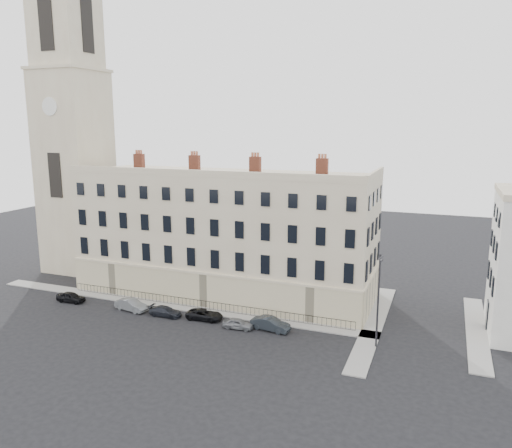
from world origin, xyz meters
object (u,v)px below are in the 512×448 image
(car_a, at_px, (71,297))
(streetlamp, at_px, (378,297))
(car_c, at_px, (165,311))
(car_f, at_px, (270,324))
(car_d, at_px, (205,315))
(car_b, at_px, (131,305))
(car_e, at_px, (238,324))

(car_a, height_order, streetlamp, streetlamp)
(car_c, bearing_deg, car_f, -87.64)
(car_c, relative_size, car_d, 0.92)
(car_b, distance_m, car_f, 16.56)
(car_c, bearing_deg, car_a, 90.48)
(car_a, distance_m, streetlamp, 35.82)
(car_a, bearing_deg, streetlamp, -91.18)
(car_b, distance_m, streetlamp, 27.58)
(car_c, height_order, car_e, car_e)
(streetlamp, bearing_deg, car_b, -170.32)
(car_c, height_order, car_f, car_f)
(car_a, bearing_deg, car_f, -90.19)
(car_b, bearing_deg, car_a, 100.82)
(car_a, relative_size, streetlamp, 0.39)
(car_d, bearing_deg, car_a, 89.92)
(car_d, xyz_separation_m, streetlamp, (18.25, -0.45, 4.50))
(car_b, height_order, car_f, car_f)
(car_d, bearing_deg, streetlamp, -94.21)
(car_c, bearing_deg, car_d, -81.70)
(car_b, bearing_deg, car_d, -77.26)
(car_a, distance_m, car_c, 12.82)
(car_c, xyz_separation_m, streetlamp, (22.72, 0.22, 4.52))
(car_c, xyz_separation_m, car_f, (12.05, 0.54, 0.14))
(car_f, bearing_deg, car_c, 99.46)
(car_b, distance_m, car_e, 13.33)
(car_a, distance_m, car_d, 17.31)
(car_f, relative_size, streetlamp, 0.45)
(car_d, bearing_deg, car_f, -93.78)
(car_b, height_order, car_e, car_b)
(car_e, distance_m, streetlamp, 14.62)
(car_d, xyz_separation_m, car_f, (7.58, -0.13, 0.12))
(car_e, xyz_separation_m, streetlamp, (13.90, 0.52, 4.50))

